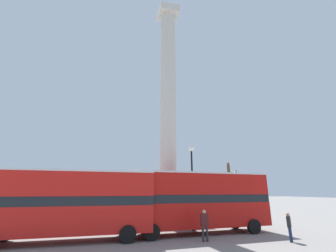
{
  "coord_description": "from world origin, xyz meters",
  "views": [
    {
      "loc": [
        -5.72,
        -21.56,
        2.93
      ],
      "look_at": [
        0.0,
        0.0,
        9.44
      ],
      "focal_mm": 24.0,
      "sensor_mm": 36.0,
      "label": 1
    }
  ],
  "objects_px": {
    "pedestrian_by_plinth": "(205,223)",
    "bus_a": "(198,199)",
    "bus_b": "(69,201)",
    "street_lamp": "(192,176)",
    "monument_column": "(168,146)",
    "equestrian_statue": "(231,200)",
    "pedestrian_near_lamp": "(289,225)"
  },
  "relations": [
    {
      "from": "monument_column",
      "to": "equestrian_statue",
      "type": "relative_size",
      "value": 3.9
    },
    {
      "from": "monument_column",
      "to": "street_lamp",
      "type": "bearing_deg",
      "value": -74.13
    },
    {
      "from": "street_lamp",
      "to": "pedestrian_near_lamp",
      "type": "relative_size",
      "value": 4.0
    },
    {
      "from": "monument_column",
      "to": "pedestrian_near_lamp",
      "type": "bearing_deg",
      "value": -59.87
    },
    {
      "from": "pedestrian_by_plinth",
      "to": "street_lamp",
      "type": "bearing_deg",
      "value": -98.67
    },
    {
      "from": "equestrian_statue",
      "to": "pedestrian_near_lamp",
      "type": "height_order",
      "value": "equestrian_statue"
    },
    {
      "from": "equestrian_statue",
      "to": "pedestrian_near_lamp",
      "type": "xyz_separation_m",
      "value": [
        -3.47,
        -12.78,
        -1.01
      ]
    },
    {
      "from": "equestrian_statue",
      "to": "pedestrian_by_plinth",
      "type": "relative_size",
      "value": 3.53
    },
    {
      "from": "monument_column",
      "to": "pedestrian_by_plinth",
      "type": "height_order",
      "value": "monument_column"
    },
    {
      "from": "bus_b",
      "to": "street_lamp",
      "type": "height_order",
      "value": "street_lamp"
    },
    {
      "from": "bus_a",
      "to": "pedestrian_by_plinth",
      "type": "bearing_deg",
      "value": -106.98
    },
    {
      "from": "bus_b",
      "to": "equestrian_statue",
      "type": "height_order",
      "value": "equestrian_statue"
    },
    {
      "from": "monument_column",
      "to": "street_lamp",
      "type": "xyz_separation_m",
      "value": [
        1.07,
        -3.76,
        -3.17
      ]
    },
    {
      "from": "bus_a",
      "to": "street_lamp",
      "type": "distance_m",
      "value": 2.28
    },
    {
      "from": "monument_column",
      "to": "bus_a",
      "type": "bearing_deg",
      "value": -79.91
    },
    {
      "from": "equestrian_statue",
      "to": "street_lamp",
      "type": "bearing_deg",
      "value": -143.71
    },
    {
      "from": "equestrian_statue",
      "to": "pedestrian_by_plinth",
      "type": "xyz_separation_m",
      "value": [
        -8.44,
        -11.36,
        -0.9
      ]
    },
    {
      "from": "monument_column",
      "to": "pedestrian_by_plinth",
      "type": "relative_size",
      "value": 13.76
    },
    {
      "from": "street_lamp",
      "to": "pedestrian_near_lamp",
      "type": "xyz_separation_m",
      "value": [
        4.2,
        -5.33,
        -3.2
      ]
    },
    {
      "from": "bus_b",
      "to": "pedestrian_near_lamp",
      "type": "relative_size",
      "value": 6.12
    },
    {
      "from": "bus_a",
      "to": "monument_column",
      "type": "bearing_deg",
      "value": 97.18
    },
    {
      "from": "bus_a",
      "to": "bus_b",
      "type": "xyz_separation_m",
      "value": [
        -8.83,
        -0.51,
        -0.04
      ]
    },
    {
      "from": "monument_column",
      "to": "street_lamp",
      "type": "relative_size",
      "value": 3.73
    },
    {
      "from": "street_lamp",
      "to": "equestrian_statue",
      "type": "bearing_deg",
      "value": 44.12
    },
    {
      "from": "bus_b",
      "to": "bus_a",
      "type": "bearing_deg",
      "value": 2.44
    },
    {
      "from": "equestrian_statue",
      "to": "street_lamp",
      "type": "relative_size",
      "value": 0.96
    },
    {
      "from": "monument_column",
      "to": "bus_a",
      "type": "relative_size",
      "value": 2.3
    },
    {
      "from": "monument_column",
      "to": "equestrian_statue",
      "type": "height_order",
      "value": "monument_column"
    },
    {
      "from": "monument_column",
      "to": "bus_b",
      "type": "bearing_deg",
      "value": -144.16
    },
    {
      "from": "monument_column",
      "to": "pedestrian_near_lamp",
      "type": "relative_size",
      "value": 14.95
    },
    {
      "from": "pedestrian_by_plinth",
      "to": "bus_a",
      "type": "bearing_deg",
      "value": -101.7
    },
    {
      "from": "street_lamp",
      "to": "pedestrian_by_plinth",
      "type": "xyz_separation_m",
      "value": [
        -0.76,
        -3.91,
        -3.09
      ]
    }
  ]
}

